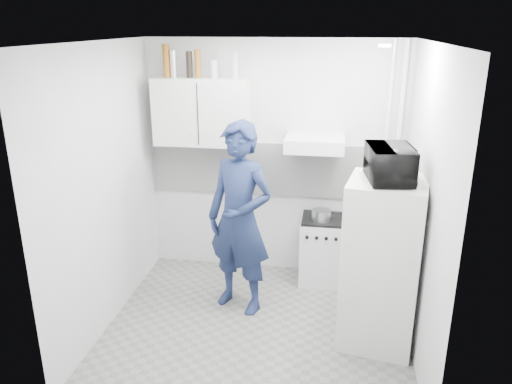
# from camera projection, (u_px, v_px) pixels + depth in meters

# --- Properties ---
(floor) EXTENTS (2.80, 2.80, 0.00)m
(floor) POSITION_uv_depth(u_px,v_px,m) (256.00, 326.00, 4.75)
(floor) COLOR slate
(floor) RESTS_ON ground
(ceiling) EXTENTS (2.80, 2.80, 0.00)m
(ceiling) POSITION_uv_depth(u_px,v_px,m) (257.00, 42.00, 3.91)
(ceiling) COLOR white
(ceiling) RESTS_ON wall_back
(wall_back) EXTENTS (2.80, 0.00, 2.80)m
(wall_back) POSITION_uv_depth(u_px,v_px,m) (274.00, 160.00, 5.50)
(wall_back) COLOR silver
(wall_back) RESTS_ON floor
(wall_left) EXTENTS (0.00, 2.60, 2.60)m
(wall_left) POSITION_uv_depth(u_px,v_px,m) (105.00, 190.00, 4.53)
(wall_left) COLOR silver
(wall_left) RESTS_ON floor
(wall_right) EXTENTS (0.00, 2.60, 2.60)m
(wall_right) POSITION_uv_depth(u_px,v_px,m) (423.00, 207.00, 4.12)
(wall_right) COLOR silver
(wall_right) RESTS_ON floor
(person) EXTENTS (0.81, 0.69, 1.90)m
(person) POSITION_uv_depth(u_px,v_px,m) (240.00, 219.00, 4.80)
(person) COLOR #182243
(person) RESTS_ON floor
(stove) EXTENTS (0.45, 0.45, 0.73)m
(stove) POSITION_uv_depth(u_px,v_px,m) (321.00, 251.00, 5.48)
(stove) COLOR silver
(stove) RESTS_ON floor
(fridge) EXTENTS (0.73, 0.73, 1.52)m
(fridge) POSITION_uv_depth(u_px,v_px,m) (381.00, 264.00, 4.32)
(fridge) COLOR white
(fridge) RESTS_ON floor
(stove_top) EXTENTS (0.44, 0.44, 0.03)m
(stove_top) POSITION_uv_depth(u_px,v_px,m) (323.00, 219.00, 5.36)
(stove_top) COLOR black
(stove_top) RESTS_ON stove
(saucepan) EXTENTS (0.21, 0.21, 0.11)m
(saucepan) POSITION_uv_depth(u_px,v_px,m) (321.00, 215.00, 5.28)
(saucepan) COLOR silver
(saucepan) RESTS_ON stove_top
(microwave) EXTENTS (0.55, 0.40, 0.28)m
(microwave) POSITION_uv_depth(u_px,v_px,m) (390.00, 164.00, 4.03)
(microwave) COLOR black
(microwave) RESTS_ON fridge
(bottle_a) EXTENTS (0.08, 0.08, 0.34)m
(bottle_a) POSITION_uv_depth(u_px,v_px,m) (166.00, 61.00, 5.15)
(bottle_a) COLOR brown
(bottle_a) RESTS_ON upper_cabinet
(bottle_b) EXTENTS (0.07, 0.07, 0.27)m
(bottle_b) POSITION_uv_depth(u_px,v_px,m) (173.00, 64.00, 5.15)
(bottle_b) COLOR silver
(bottle_b) RESTS_ON upper_cabinet
(bottle_c) EXTENTS (0.06, 0.06, 0.27)m
(bottle_c) POSITION_uv_depth(u_px,v_px,m) (189.00, 64.00, 5.13)
(bottle_c) COLOR black
(bottle_c) RESTS_ON upper_cabinet
(bottle_d) EXTENTS (0.06, 0.06, 0.29)m
(bottle_d) POSITION_uv_depth(u_px,v_px,m) (198.00, 64.00, 5.11)
(bottle_d) COLOR brown
(bottle_d) RESTS_ON upper_cabinet
(canister_a) EXTENTS (0.07, 0.07, 0.19)m
(canister_a) POSITION_uv_depth(u_px,v_px,m) (214.00, 69.00, 5.10)
(canister_a) COLOR #B2B7BC
(canister_a) RESTS_ON upper_cabinet
(bottle_e) EXTENTS (0.06, 0.06, 0.26)m
(bottle_e) POSITION_uv_depth(u_px,v_px,m) (235.00, 66.00, 5.06)
(bottle_e) COLOR #B2B7BC
(bottle_e) RESTS_ON upper_cabinet
(upper_cabinet) EXTENTS (1.00, 0.35, 0.70)m
(upper_cabinet) POSITION_uv_depth(u_px,v_px,m) (202.00, 112.00, 5.27)
(upper_cabinet) COLOR white
(upper_cabinet) RESTS_ON wall_back
(range_hood) EXTENTS (0.60, 0.50, 0.14)m
(range_hood) POSITION_uv_depth(u_px,v_px,m) (315.00, 143.00, 5.11)
(range_hood) COLOR silver
(range_hood) RESTS_ON wall_back
(backsplash) EXTENTS (2.74, 0.03, 0.60)m
(backsplash) POSITION_uv_depth(u_px,v_px,m) (274.00, 170.00, 5.52)
(backsplash) COLOR white
(backsplash) RESTS_ON wall_back
(pipe_a) EXTENTS (0.05, 0.05, 2.60)m
(pipe_a) POSITION_uv_depth(u_px,v_px,m) (396.00, 168.00, 5.23)
(pipe_a) COLOR silver
(pipe_a) RESTS_ON floor
(pipe_b) EXTENTS (0.04, 0.04, 2.60)m
(pipe_b) POSITION_uv_depth(u_px,v_px,m) (384.00, 167.00, 5.25)
(pipe_b) COLOR silver
(pipe_b) RESTS_ON floor
(ceiling_spot_fixture) EXTENTS (0.10, 0.10, 0.02)m
(ceiling_spot_fixture) POSITION_uv_depth(u_px,v_px,m) (385.00, 46.00, 3.96)
(ceiling_spot_fixture) COLOR white
(ceiling_spot_fixture) RESTS_ON ceiling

